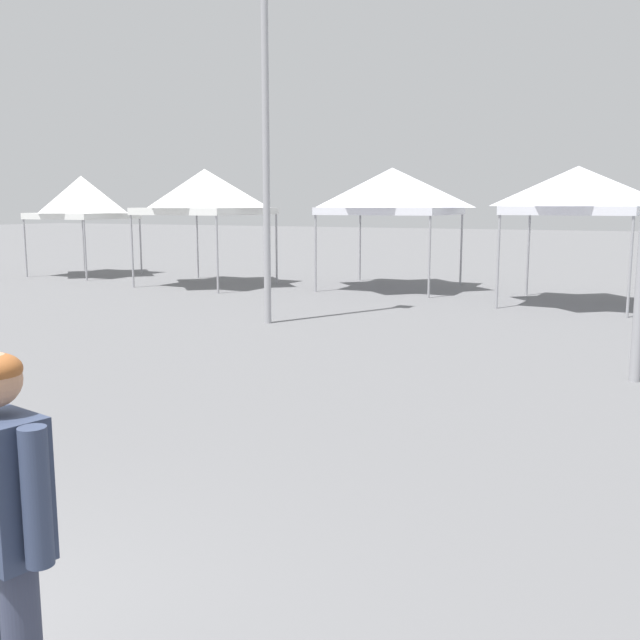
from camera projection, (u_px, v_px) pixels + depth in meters
name	position (u px, v px, depth m)	size (l,w,h in m)	color
canopy_tent_behind_left	(82.00, 198.00, 24.13)	(2.77, 2.77, 3.31)	#9E9EA3
canopy_tent_left_of_center	(205.00, 192.00, 21.08)	(3.28, 3.28, 3.39)	#9E9EA3
canopy_tent_behind_right	(392.00, 191.00, 20.22)	(3.42, 3.42, 3.38)	#9E9EA3
canopy_tent_far_right	(577.00, 191.00, 16.76)	(3.11, 3.11, 3.24)	#9E9EA3
person_foreground	(3.00, 528.00, 2.99)	(0.64, 0.32, 1.78)	#33384C
light_pole_opposite_side	(265.00, 44.00, 13.76)	(0.36, 0.36, 9.60)	#9E9EA3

